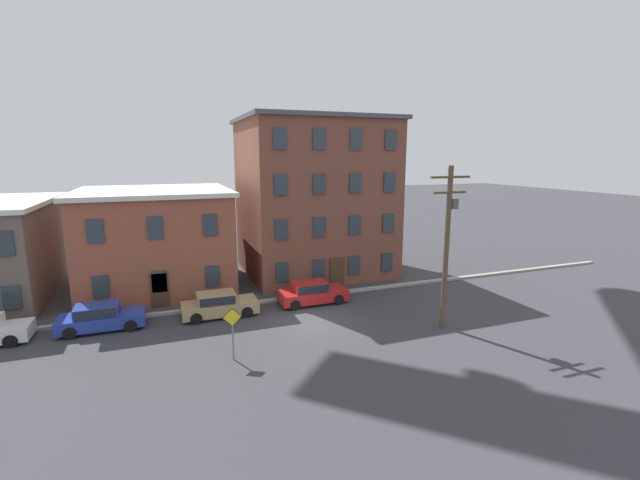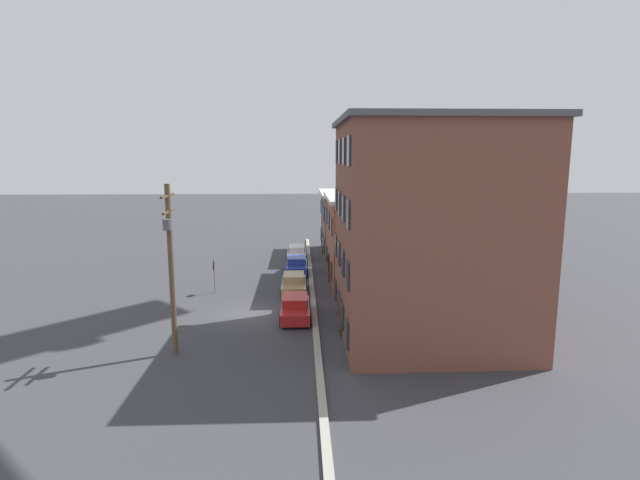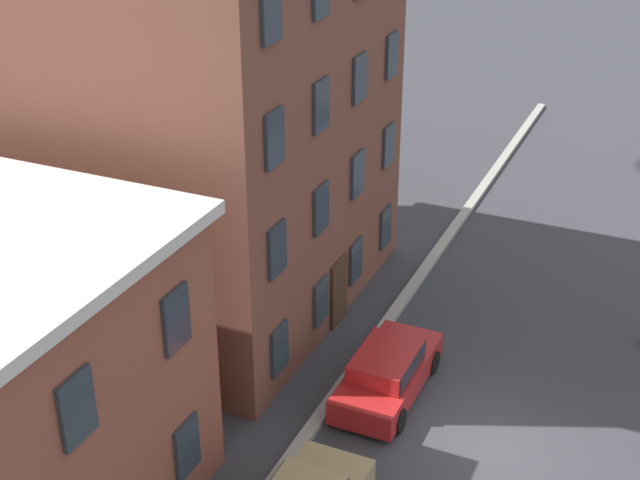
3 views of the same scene
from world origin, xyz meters
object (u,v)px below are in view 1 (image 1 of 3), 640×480
car_tan (219,304)px  caution_sign (232,326)px  car_red (312,292)px  utility_pole (448,239)px  car_blue (100,317)px

car_tan → caution_sign: (-0.11, -5.97, 0.95)m
car_tan → car_red: size_ratio=1.00×
car_tan → caution_sign: bearing=-91.1°
car_tan → caution_sign: size_ratio=1.72×
car_red → utility_pole: size_ratio=0.49×
caution_sign → car_tan: bearing=88.9°
car_blue → car_tan: (6.34, -0.18, 0.00)m
car_tan → caution_sign: caution_sign is taller
car_blue → caution_sign: (6.22, -6.15, 0.95)m
car_tan → caution_sign: 6.05m
utility_pole → car_red: bearing=131.6°
utility_pole → car_tan: bearing=152.1°
car_red → caution_sign: bearing=-134.6°
car_red → caution_sign: size_ratio=1.72×
car_blue → utility_pole: size_ratio=0.49×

